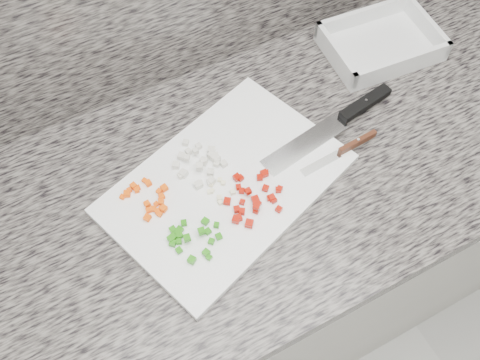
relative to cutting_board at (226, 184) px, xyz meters
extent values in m
cube|color=silver|center=(0.09, 0.01, -0.48)|extent=(3.92, 0.62, 0.86)
cube|color=#66605A|center=(0.09, 0.01, -0.03)|extent=(3.96, 0.64, 0.04)
cube|color=white|center=(0.00, 0.00, 0.00)|extent=(0.52, 0.42, 0.01)
cube|color=#FF5505|center=(-0.11, 0.04, 0.01)|extent=(0.01, 0.01, 0.01)
cube|color=#FF5505|center=(-0.16, 0.06, 0.01)|extent=(0.01, 0.01, 0.01)
cube|color=#FF5505|center=(-0.15, 0.01, 0.01)|extent=(0.01, 0.01, 0.01)
cube|color=#FF5505|center=(-0.14, 0.02, 0.01)|extent=(0.01, 0.01, 0.01)
cube|color=#FF5505|center=(-0.13, 0.06, 0.01)|extent=(0.01, 0.01, 0.01)
cube|color=#FF5505|center=(-0.13, 0.00, 0.01)|extent=(0.01, 0.01, 0.01)
cube|color=#FF5505|center=(-0.12, 0.04, 0.01)|extent=(0.01, 0.01, 0.01)
cube|color=#FF5505|center=(-0.16, 0.01, 0.01)|extent=(0.01, 0.01, 0.01)
cube|color=#FF5505|center=(-0.14, 0.00, 0.01)|extent=(0.01, 0.01, 0.01)
cube|color=#FF5505|center=(-0.15, 0.06, 0.01)|extent=(0.01, 0.01, 0.01)
cube|color=#FF5505|center=(-0.14, -0.01, 0.01)|extent=(0.01, 0.01, 0.01)
cube|color=#FF5505|center=(-0.12, 0.02, 0.01)|extent=(0.01, 0.01, 0.01)
cube|color=#FF5505|center=(-0.19, 0.06, 0.01)|extent=(0.01, 0.01, 0.01)
cube|color=#FF5505|center=(-0.14, 0.07, 0.01)|extent=(0.01, 0.01, 0.01)
cube|color=#FF5505|center=(-0.13, 0.00, 0.01)|extent=(0.02, 0.02, 0.01)
cube|color=#FF5505|center=(-0.18, 0.06, 0.01)|extent=(0.02, 0.02, 0.01)
cube|color=#FF5505|center=(-0.15, 0.02, 0.01)|extent=(0.01, 0.01, 0.01)
cube|color=#FF5505|center=(-0.16, 0.00, 0.01)|extent=(0.02, 0.02, 0.01)
cube|color=#FF5505|center=(-0.12, 0.02, 0.01)|extent=(0.01, 0.01, 0.01)
cube|color=#FF5505|center=(-0.13, 0.01, 0.01)|extent=(0.01, 0.01, 0.01)
cube|color=#FF5505|center=(-0.17, 0.07, 0.01)|extent=(0.01, 0.01, 0.01)
cube|color=#FF5505|center=(-0.16, 0.07, 0.01)|extent=(0.01, 0.01, 0.01)
cube|color=silver|center=(-0.03, 0.01, 0.01)|extent=(0.02, 0.02, 0.01)
cube|color=silver|center=(0.00, 0.06, 0.01)|extent=(0.02, 0.02, 0.01)
cube|color=silver|center=(0.00, 0.04, 0.01)|extent=(0.02, 0.02, 0.01)
cube|color=silver|center=(-0.02, 0.03, 0.01)|extent=(0.02, 0.02, 0.01)
cube|color=silver|center=(0.01, 0.03, 0.01)|extent=(0.01, 0.01, 0.01)
cube|color=silver|center=(-0.03, 0.12, 0.01)|extent=(0.02, 0.02, 0.01)
cube|color=silver|center=(-0.02, 0.06, 0.01)|extent=(0.02, 0.02, 0.01)
cube|color=silver|center=(0.00, 0.05, 0.01)|extent=(0.01, 0.01, 0.01)
cube|color=silver|center=(-0.07, 0.05, 0.01)|extent=(0.01, 0.01, 0.01)
cube|color=silver|center=(-0.05, 0.08, 0.02)|extent=(0.01, 0.01, 0.01)
cube|color=silver|center=(-0.03, 0.05, 0.02)|extent=(0.02, 0.02, 0.01)
cube|color=silver|center=(-0.02, 0.08, 0.02)|extent=(0.01, 0.01, 0.01)
cube|color=silver|center=(-0.01, 0.10, 0.01)|extent=(0.01, 0.01, 0.01)
cube|color=silver|center=(-0.05, 0.09, 0.01)|extent=(0.02, 0.02, 0.01)
cube|color=silver|center=(-0.05, 0.01, 0.01)|extent=(0.01, 0.01, 0.01)
cube|color=silver|center=(-0.06, 0.05, 0.01)|extent=(0.02, 0.02, 0.01)
cube|color=silver|center=(0.00, 0.05, 0.01)|extent=(0.02, 0.02, 0.01)
cube|color=silver|center=(-0.03, 0.01, 0.01)|extent=(0.01, 0.01, 0.01)
cube|color=silver|center=(-0.03, 0.09, 0.01)|extent=(0.01, 0.01, 0.01)
cube|color=silver|center=(0.01, 0.06, 0.01)|extent=(0.02, 0.02, 0.01)
cube|color=silver|center=(-0.05, 0.02, 0.01)|extent=(0.01, 0.01, 0.01)
cube|color=silver|center=(-0.02, 0.05, 0.02)|extent=(0.01, 0.01, 0.01)
cube|color=silver|center=(0.01, 0.07, 0.01)|extent=(0.02, 0.02, 0.01)
cube|color=silver|center=(-0.07, 0.07, 0.01)|extent=(0.02, 0.02, 0.01)
cube|color=#207D0B|center=(-0.06, -0.08, 0.01)|extent=(0.01, 0.01, 0.01)
cube|color=#207D0B|center=(-0.08, -0.10, 0.01)|extent=(0.01, 0.01, 0.01)
cube|color=#207D0B|center=(-0.12, -0.08, 0.02)|extent=(0.01, 0.01, 0.01)
cube|color=#207D0B|center=(-0.13, -0.12, 0.01)|extent=(0.02, 0.02, 0.01)
cube|color=#207D0B|center=(-0.12, -0.05, 0.01)|extent=(0.02, 0.02, 0.01)
cube|color=#207D0B|center=(-0.08, -0.08, 0.01)|extent=(0.01, 0.01, 0.01)
cube|color=#207D0B|center=(-0.13, -0.06, 0.01)|extent=(0.01, 0.01, 0.01)
cube|color=#207D0B|center=(-0.09, -0.08, 0.02)|extent=(0.01, 0.01, 0.01)
cube|color=#207D0B|center=(-0.13, -0.07, 0.01)|extent=(0.01, 0.01, 0.01)
cube|color=#207D0B|center=(-0.14, -0.06, 0.01)|extent=(0.02, 0.02, 0.01)
cube|color=#207D0B|center=(-0.13, -0.06, 0.01)|extent=(0.01, 0.01, 0.01)
cube|color=#207D0B|center=(-0.14, -0.09, 0.01)|extent=(0.01, 0.01, 0.01)
cube|color=#207D0B|center=(-0.10, -0.12, 0.01)|extent=(0.01, 0.01, 0.01)
cube|color=#207D0B|center=(-0.07, -0.06, 0.01)|extent=(0.02, 0.02, 0.01)
cube|color=#207D0B|center=(-0.12, -0.06, 0.01)|extent=(0.02, 0.02, 0.01)
cube|color=#207D0B|center=(-0.10, -0.13, 0.01)|extent=(0.01, 0.01, 0.01)
cube|color=#207D0B|center=(-0.13, -0.05, 0.01)|extent=(0.01, 0.01, 0.01)
cube|color=#207D0B|center=(-0.13, -0.06, 0.01)|extent=(0.01, 0.01, 0.01)
cube|color=#207D0B|center=(-0.14, -0.07, 0.01)|extent=(0.02, 0.02, 0.01)
cube|color=#207D0B|center=(-0.06, -0.10, 0.01)|extent=(0.01, 0.01, 0.01)
cube|color=#207D0B|center=(-0.11, -0.04, 0.01)|extent=(0.01, 0.01, 0.01)
cube|color=#A20E02|center=(0.00, -0.10, 0.01)|extent=(0.02, 0.02, 0.01)
cube|color=#A20E02|center=(0.02, -0.08, 0.02)|extent=(0.02, 0.02, 0.01)
cube|color=#A20E02|center=(0.02, 0.00, 0.01)|extent=(0.02, 0.02, 0.01)
cube|color=#A20E02|center=(0.08, -0.06, 0.01)|extent=(0.01, 0.01, 0.01)
cube|color=#A20E02|center=(0.06, -0.05, 0.01)|extent=(0.02, 0.02, 0.01)
cube|color=#A20E02|center=(0.01, -0.02, 0.01)|extent=(0.01, 0.01, 0.01)
cube|color=#A20E02|center=(0.02, -0.03, 0.01)|extent=(0.01, 0.01, 0.01)
cube|color=#A20E02|center=(-0.02, -0.08, 0.01)|extent=(0.02, 0.02, 0.01)
cube|color=#A20E02|center=(-0.01, -0.07, 0.01)|extent=(0.01, 0.01, 0.01)
cube|color=#A20E02|center=(0.02, -0.05, 0.02)|extent=(0.01, 0.01, 0.01)
cube|color=#A20E02|center=(0.03, -0.06, 0.01)|extent=(0.02, 0.02, 0.01)
cube|color=#A20E02|center=(0.07, -0.02, 0.01)|extent=(0.01, 0.01, 0.01)
cube|color=#A20E02|center=(0.02, -0.08, 0.01)|extent=(0.01, 0.01, 0.01)
cube|color=#A20E02|center=(0.05, -0.07, 0.01)|extent=(0.01, 0.01, 0.01)
cube|color=#A20E02|center=(0.08, -0.06, 0.01)|extent=(0.01, 0.01, 0.01)
cube|color=#A20E02|center=(0.06, -0.02, 0.01)|extent=(0.01, 0.01, 0.01)
cube|color=#A20E02|center=(-0.02, -0.04, 0.01)|extent=(0.02, 0.02, 0.01)
cube|color=#A20E02|center=(0.01, -0.06, 0.01)|extent=(0.01, 0.01, 0.01)
cube|color=#A20E02|center=(0.06, -0.08, 0.01)|extent=(0.01, 0.01, 0.01)
cube|color=#A20E02|center=(-0.02, -0.08, 0.01)|extent=(0.01, 0.01, 0.01)
cube|color=#A20E02|center=(0.03, -0.01, 0.01)|extent=(0.01, 0.01, 0.01)
cube|color=#A20E02|center=(0.06, -0.10, 0.01)|extent=(0.01, 0.01, 0.01)
cube|color=#A20E02|center=(0.03, -0.08, 0.02)|extent=(0.02, 0.02, 0.01)
cube|color=#A20E02|center=(0.07, -0.02, 0.01)|extent=(0.01, 0.01, 0.01)
cube|color=#A20E02|center=(0.00, -0.07, 0.01)|extent=(0.02, 0.02, 0.01)
cube|color=#A20E02|center=(0.06, -0.07, 0.01)|extent=(0.01, 0.01, 0.01)
cube|color=#F5EEBD|center=(-0.03, 0.01, 0.01)|extent=(0.01, 0.01, 0.01)
cube|color=#F5EEBD|center=(-0.03, -0.03, 0.01)|extent=(0.01, 0.01, 0.01)
cube|color=#F5EEBD|center=(-0.02, -0.04, 0.01)|extent=(0.01, 0.01, 0.01)
cube|color=#F5EEBD|center=(-0.03, -0.01, 0.01)|extent=(0.01, 0.01, 0.01)
cube|color=#F5EEBD|center=(-0.03, -0.04, 0.01)|extent=(0.01, 0.01, 0.01)
cube|color=#F5EEBD|center=(-0.04, -0.01, 0.01)|extent=(0.01, 0.01, 0.01)
cube|color=#F5EEBD|center=(-0.01, 0.00, 0.01)|extent=(0.01, 0.01, 0.01)
cube|color=#F5EEBD|center=(0.00, -0.03, 0.01)|extent=(0.01, 0.01, 0.01)
cube|color=#F5EEBD|center=(-0.01, 0.01, 0.01)|extent=(0.01, 0.01, 0.01)
cube|color=silver|center=(0.18, 0.00, 0.01)|extent=(0.20, 0.08, 0.00)
cube|color=black|center=(0.34, 0.03, 0.02)|extent=(0.13, 0.04, 0.02)
cylinder|color=silver|center=(0.34, 0.03, 0.02)|extent=(0.01, 0.01, 0.00)
cube|color=silver|center=(0.18, -0.05, 0.01)|extent=(0.09, 0.02, 0.00)
cube|color=#451F11|center=(0.27, -0.05, 0.02)|extent=(0.09, 0.02, 0.02)
cylinder|color=silver|center=(0.27, -0.05, 0.02)|extent=(0.01, 0.01, 0.00)
cube|color=silver|center=(0.47, 0.16, 0.00)|extent=(0.26, 0.20, 0.01)
cube|color=silver|center=(0.48, 0.24, 0.02)|extent=(0.25, 0.03, 0.04)
cube|color=silver|center=(0.47, 0.08, 0.02)|extent=(0.25, 0.03, 0.04)
cube|color=silver|center=(0.59, 0.15, 0.02)|extent=(0.03, 0.18, 0.04)
cube|color=silver|center=(0.36, 0.17, 0.02)|extent=(0.03, 0.18, 0.04)
camera|label=1|loc=(-0.22, -0.48, 0.88)|focal=40.00mm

